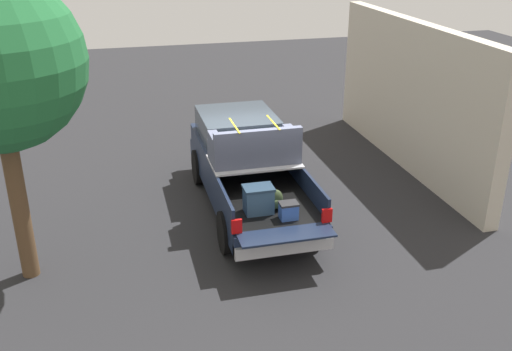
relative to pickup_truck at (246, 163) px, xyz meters
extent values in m
plane|color=#262628|center=(-0.39, 0.00, -0.99)|extent=(40.00, 40.00, 0.00)
cube|color=#162138|center=(-0.39, 0.00, -0.36)|extent=(5.50, 1.92, 0.43)
cube|color=black|center=(-1.59, 0.00, -0.12)|extent=(2.80, 1.80, 0.04)
cube|color=#162138|center=(-1.59, 0.93, 0.11)|extent=(2.80, 0.06, 0.50)
cube|color=#162138|center=(-1.59, -0.93, 0.11)|extent=(2.80, 0.06, 0.50)
cube|color=#162138|center=(-0.22, 0.00, 0.11)|extent=(0.06, 1.80, 0.50)
cube|color=#162138|center=(-3.26, 0.00, -0.12)|extent=(0.55, 1.80, 0.04)
cube|color=#B2B2B7|center=(-0.81, 0.00, 0.38)|extent=(1.25, 1.92, 0.04)
cube|color=#162138|center=(0.96, 0.00, 0.11)|extent=(2.30, 1.92, 0.50)
cube|color=#2D3842|center=(0.86, 0.00, 0.65)|extent=(1.94, 1.76, 0.58)
cube|color=#162138|center=(2.31, 0.00, 0.05)|extent=(0.40, 1.82, 0.38)
cube|color=#B2B2B7|center=(-3.11, 0.00, -0.46)|extent=(0.24, 1.92, 0.24)
cube|color=red|center=(-3.01, 0.88, 0.04)|extent=(0.06, 0.20, 0.28)
cube|color=red|center=(-3.01, -0.88, 0.04)|extent=(0.06, 0.20, 0.28)
cylinder|color=black|center=(1.36, 0.88, -0.55)|extent=(0.88, 0.30, 0.88)
cylinder|color=black|center=(1.36, -0.88, -0.55)|extent=(0.88, 0.30, 0.88)
cylinder|color=black|center=(-2.14, 0.88, -0.55)|extent=(0.88, 0.30, 0.88)
cylinder|color=black|center=(-2.14, -0.88, -0.55)|extent=(0.88, 0.30, 0.88)
cube|color=#335170|center=(-2.28, 0.28, 0.15)|extent=(0.40, 0.55, 0.50)
cube|color=#23394E|center=(-2.28, 0.28, 0.42)|extent=(0.44, 0.59, 0.05)
ellipsoid|color=#384728|center=(-2.23, -0.07, 0.11)|extent=(0.20, 0.33, 0.42)
ellipsoid|color=#384728|center=(-2.34, -0.07, 0.04)|extent=(0.09, 0.23, 0.19)
cube|color=#3359B2|center=(-2.69, -0.22, 0.05)|extent=(0.26, 0.34, 0.30)
cube|color=#262628|center=(-2.69, -0.22, 0.22)|extent=(0.28, 0.36, 0.04)
cube|color=#4C5166|center=(-0.81, 0.00, 0.61)|extent=(0.91, 1.89, 0.42)
cube|color=#4C5166|center=(-1.18, 0.00, 1.02)|extent=(0.16, 1.89, 0.40)
cube|color=#4C5166|center=(-0.76, 0.84, 0.93)|extent=(0.67, 0.20, 0.22)
cube|color=#4C5166|center=(-0.76, -0.85, 0.93)|extent=(0.67, 0.20, 0.22)
cube|color=yellow|center=(-0.81, 0.42, 1.23)|extent=(1.01, 0.03, 0.02)
cube|color=yellow|center=(-0.81, -0.43, 1.23)|extent=(1.01, 0.03, 0.02)
cube|color=beige|center=(1.29, -4.80, 0.94)|extent=(8.05, 0.36, 3.86)
cylinder|color=brown|center=(-2.03, 4.68, 0.59)|extent=(0.32, 0.32, 3.16)
camera|label=1|loc=(-12.24, 2.86, 5.18)|focal=41.02mm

